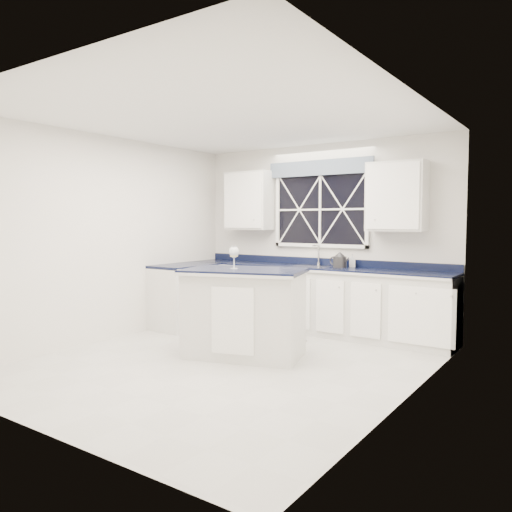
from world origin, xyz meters
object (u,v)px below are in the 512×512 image
Objects in this scene: soap_bottle at (352,260)px; dishwasher at (249,296)px; faucet at (318,254)px; kettle at (340,260)px; wine_glass at (234,253)px; island at (244,312)px.

dishwasher is at bearing -173.01° from soap_bottle.
faucet is at bearing -179.38° from soap_bottle.
soap_bottle is (0.11, 0.17, -0.01)m from kettle.
faucet is at bearing 85.72° from wine_glass.
dishwasher is 2.07m from wine_glass.
kettle is at bearing 1.05° from dishwasher.
soap_bottle is at bearing 6.99° from dishwasher.
island is at bearing -56.13° from dishwasher.
island is 5.75× the size of wine_glass.
kettle is (0.42, -0.17, -0.06)m from faucet.
faucet is at bearing 166.05° from kettle.
wine_glass is at bearing -109.96° from soap_bottle.
island is 4.99× the size of kettle.
island is at bearing -90.83° from faucet.
soap_bottle reaches higher than dishwasher.
wine_glass reaches higher than dishwasher.
faucet is (1.10, 0.19, 0.69)m from dishwasher.
faucet is 0.54m from soap_bottle.
dishwasher is at bearing -171.32° from kettle.
island is 0.71m from wine_glass.
faucet reaches higher than soap_bottle.
kettle is (1.52, 0.03, 0.63)m from dishwasher.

